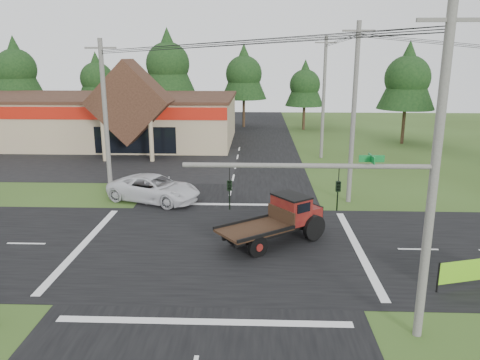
{
  "coord_description": "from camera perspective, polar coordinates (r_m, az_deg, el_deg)",
  "views": [
    {
      "loc": [
        1.89,
        -22.06,
        9.36
      ],
      "look_at": [
        0.87,
        5.03,
        2.2
      ],
      "focal_mm": 35.0,
      "sensor_mm": 36.0,
      "label": 1
    }
  ],
  "objects": [
    {
      "name": "traffic_signal_mast",
      "position": [
        15.87,
        16.42,
        -3.95
      ],
      "size": [
        8.12,
        0.24,
        7.0
      ],
      "color": "#595651",
      "rests_on": "ground"
    },
    {
      "name": "tree_row_b",
      "position": [
        67.75,
        -17.08,
        11.91
      ],
      "size": [
        5.6,
        5.6,
        10.1
      ],
      "color": "#332316",
      "rests_on": "ground"
    },
    {
      "name": "parking_apron",
      "position": [
        45.01,
        -18.59,
        2.03
      ],
      "size": [
        28.0,
        14.0,
        0.02
      ],
      "primitive_type": "cube",
      "color": "black",
      "rests_on": "ground"
    },
    {
      "name": "utility_pole_nw",
      "position": [
        31.89,
        -16.06,
        7.07
      ],
      "size": [
        2.0,
        0.3,
        10.5
      ],
      "color": "#595651",
      "rests_on": "ground"
    },
    {
      "name": "white_pickup",
      "position": [
        31.68,
        -10.42,
        -1.02
      ],
      "size": [
        6.84,
        4.93,
        1.73
      ],
      "primitive_type": "imported",
      "rotation": [
        0.0,
        0.0,
        1.2
      ],
      "color": "silver",
      "rests_on": "ground"
    },
    {
      "name": "ground",
      "position": [
        24.04,
        -2.55,
        -8.14
      ],
      "size": [
        120.0,
        120.0,
        0.0
      ],
      "primitive_type": "plane",
      "color": "#33491A",
      "rests_on": "ground"
    },
    {
      "name": "road_ns",
      "position": [
        24.04,
        -2.55,
        -8.12
      ],
      "size": [
        12.0,
        120.0,
        0.02
      ],
      "primitive_type": "cube",
      "color": "black",
      "rests_on": "ground"
    },
    {
      "name": "tree_row_a",
      "position": [
        69.79,
        -25.67,
        12.3
      ],
      "size": [
        6.72,
        6.72,
        12.12
      ],
      "color": "#332316",
      "rests_on": "ground"
    },
    {
      "name": "utility_pole_nr",
      "position": [
        16.04,
        22.56,
        0.23
      ],
      "size": [
        2.0,
        0.3,
        11.0
      ],
      "color": "#595651",
      "rests_on": "ground"
    },
    {
      "name": "cvs_building",
      "position": [
        54.94,
        -16.69,
        7.29
      ],
      "size": [
        30.4,
        18.2,
        9.19
      ],
      "color": "tan",
      "rests_on": "ground"
    },
    {
      "name": "road_ew",
      "position": [
        24.03,
        -2.55,
        -8.11
      ],
      "size": [
        120.0,
        12.0,
        0.02
      ],
      "primitive_type": "cube",
      "color": "black",
      "rests_on": "ground"
    },
    {
      "name": "antique_flatbed_truck",
      "position": [
        24.1,
        4.1,
        -4.99
      ],
      "size": [
        6.01,
        5.27,
        2.44
      ],
      "primitive_type": null,
      "rotation": [
        0.0,
        0.0,
        -0.93
      ],
      "color": "#510B10",
      "rests_on": "ground"
    },
    {
      "name": "tree_row_e",
      "position": [
        62.45,
        7.92,
        11.6
      ],
      "size": [
        5.04,
        5.04,
        9.09
      ],
      "color": "#332316",
      "rests_on": "ground"
    },
    {
      "name": "utility_pole_ne",
      "position": [
        30.87,
        13.69,
        7.92
      ],
      "size": [
        2.0,
        0.3,
        11.5
      ],
      "color": "#595651",
      "rests_on": "ground"
    },
    {
      "name": "tree_row_c",
      "position": [
        64.18,
        -8.79,
        14.05
      ],
      "size": [
        7.28,
        7.28,
        13.13
      ],
      "color": "#332316",
      "rests_on": "ground"
    },
    {
      "name": "tree_row_d",
      "position": [
        64.12,
        0.47,
        13.02
      ],
      "size": [
        6.16,
        6.16,
        11.11
      ],
      "color": "#332316",
      "rests_on": "ground"
    },
    {
      "name": "tree_side_ne",
      "position": [
        54.54,
        19.77,
        11.86
      ],
      "size": [
        6.16,
        6.16,
        11.11
      ],
      "color": "#332316",
      "rests_on": "ground"
    },
    {
      "name": "utility_pole_n",
      "position": [
        44.63,
        10.16,
        9.91
      ],
      "size": [
        2.0,
        0.3,
        11.2
      ],
      "color": "#595651",
      "rests_on": "ground"
    },
    {
      "name": "roadside_banner",
      "position": [
        22.17,
        26.99,
        -10.01
      ],
      "size": [
        3.77,
        1.21,
        1.33
      ],
      "primitive_type": null,
      "rotation": [
        0.0,
        0.0,
        0.29
      ],
      "color": "#67B818",
      "rests_on": "ground"
    }
  ]
}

